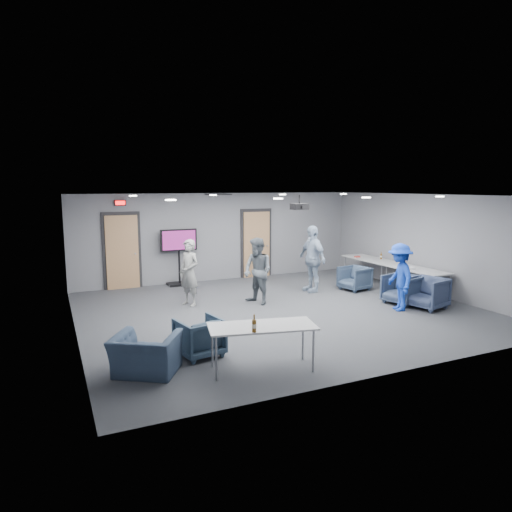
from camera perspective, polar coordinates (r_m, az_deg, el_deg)
name	(u,v)px	position (r m, az deg, el deg)	size (l,w,h in m)	color
floor	(280,310)	(10.89, 3.00, -6.79)	(9.00, 9.00, 0.00)	#35383C
ceiling	(281,196)	(10.50, 3.11, 7.56)	(9.00, 9.00, 0.00)	silver
wall_back	(221,237)	(14.24, -4.44, 2.41)	(9.00, 0.02, 2.70)	slate
wall_front	(401,289)	(7.36, 17.68, -3.94)	(9.00, 0.02, 2.70)	slate
wall_left	(72,268)	(9.43, -21.97, -1.45)	(0.02, 8.00, 2.70)	slate
wall_right	(426,244)	(13.29, 20.51, 1.43)	(0.02, 8.00, 2.70)	slate
door_left	(122,252)	(13.50, -16.38, 0.53)	(1.06, 0.17, 2.24)	black
door_right	(256,244)	(14.69, 0.04, 1.52)	(1.06, 0.17, 2.24)	black
exit_sign	(120,203)	(13.37, -16.63, 6.39)	(0.32, 0.08, 0.16)	black
hvac_diffuser	(218,194)	(12.86, -4.75, 7.69)	(0.60, 0.60, 0.03)	black
downlights	(281,196)	(10.50, 3.11, 7.48)	(6.18, 3.78, 0.02)	white
person_a	(189,273)	(11.27, -8.35, -2.07)	(0.60, 0.39, 1.64)	gray
person_b	(258,271)	(11.28, 0.22, -1.91)	(0.81, 0.63, 1.66)	#545D65
person_c	(312,259)	(12.72, 7.02, -0.34)	(1.08, 0.45, 1.84)	#9AAEC6
person_d	(400,277)	(11.24, 17.50, -2.53)	(1.03, 0.59, 1.59)	#1C42BB
chair_right_a	(354,278)	(13.17, 12.20, -2.75)	(0.72, 0.74, 0.67)	#334259
chair_right_b	(402,289)	(11.96, 17.81, -3.98)	(0.78, 0.81, 0.73)	#34415A
chair_right_c	(427,293)	(11.70, 20.55, -4.34)	(0.81, 0.83, 0.76)	#37435F
chair_front_a	(199,337)	(8.06, -7.10, -10.01)	(0.71, 0.73, 0.67)	#334659
chair_front_b	(146,354)	(7.47, -13.60, -11.87)	(0.97, 0.85, 0.63)	#35455B
table_right_a	(371,260)	(14.29, 14.18, -0.49)	(0.80, 1.93, 0.73)	#AAADAF
table_right_b	(417,270)	(12.89, 19.46, -1.72)	(0.76, 1.83, 0.73)	#AAADAF
table_front_left	(262,328)	(7.31, 0.76, -9.03)	(1.81, 1.07, 0.73)	#AAADAF
bottle_front	(254,326)	(6.95, -0.23, -8.69)	(0.07, 0.07, 0.27)	brown
bottle_right	(381,256)	(14.27, 15.37, -0.04)	(0.06, 0.06, 0.23)	brown
snack_box	(357,257)	(14.47, 12.55, -0.08)	(0.16, 0.11, 0.04)	#B7352D
wrapper	(410,268)	(12.77, 18.71, -1.45)	(0.24, 0.16, 0.05)	white
tv_stand	(179,254)	(13.64, -9.59, 0.31)	(1.09, 0.52, 1.67)	black
projector	(299,206)	(11.64, 5.45, 6.18)	(0.40, 0.38, 0.37)	black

